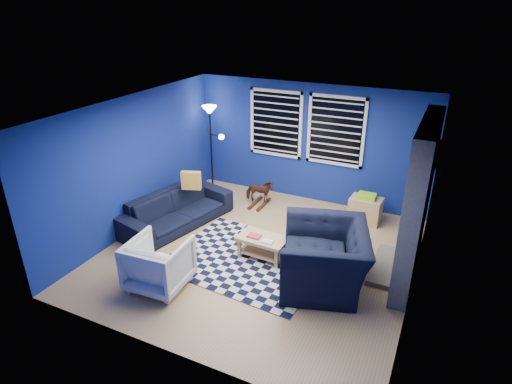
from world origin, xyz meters
TOP-DOWN VIEW (x-y plane):
  - floor at (0.00, 0.00)m, footprint 5.00×5.00m
  - ceiling at (0.00, 0.00)m, footprint 5.00×5.00m
  - wall_back at (0.00, 2.50)m, footprint 5.00×0.00m
  - wall_left at (-2.50, 0.00)m, footprint 0.00×5.00m
  - wall_right at (2.50, 0.00)m, footprint 0.00×5.00m
  - fireplace at (2.36, 0.50)m, footprint 0.65×2.00m
  - window_left at (-0.75, 2.46)m, footprint 1.17×0.06m
  - window_right at (0.55, 2.46)m, footprint 1.17×0.06m
  - tv at (2.45, 2.00)m, footprint 0.07×1.00m
  - rug at (-0.08, -0.25)m, footprint 2.64×2.18m
  - sofa at (-1.85, 0.27)m, footprint 2.40×1.38m
  - armchair_big at (1.25, -0.32)m, footprint 1.74×1.63m
  - armchair_bent at (-0.98, -1.44)m, footprint 0.89×0.92m
  - rocking_horse at (-0.79, 1.73)m, footprint 0.44×0.63m
  - coffee_table at (0.11, -0.07)m, footprint 0.84×0.52m
  - cabinet at (1.39, 1.96)m, footprint 0.62×0.43m
  - floor_lamp at (-2.12, 2.08)m, footprint 0.52×0.32m
  - throw_pillow at (-1.70, 0.59)m, footprint 0.39×0.23m

SIDE VIEW (x-z plane):
  - floor at x=0.00m, z-range 0.00..0.00m
  - rug at x=-0.08m, z-range 0.00..0.02m
  - cabinet at x=1.39m, z-range -0.03..0.55m
  - coffee_table at x=0.11m, z-range 0.08..0.49m
  - rocking_horse at x=-0.79m, z-range 0.07..0.56m
  - sofa at x=-1.85m, z-range 0.00..0.66m
  - armchair_bent at x=-0.98m, z-range 0.00..0.78m
  - armchair_big at x=1.25m, z-range 0.00..0.93m
  - throw_pillow at x=-1.70m, z-range 0.66..1.01m
  - fireplace at x=2.36m, z-range -0.05..2.45m
  - wall_back at x=0.00m, z-range -1.25..3.75m
  - wall_left at x=-2.50m, z-range -1.25..3.75m
  - wall_right at x=2.50m, z-range -1.25..3.75m
  - tv at x=2.45m, z-range 1.11..1.69m
  - floor_lamp at x=-2.12m, z-range 0.61..2.52m
  - window_left at x=-0.75m, z-range 0.89..2.31m
  - window_right at x=0.55m, z-range 0.89..2.31m
  - ceiling at x=0.00m, z-range 2.50..2.50m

